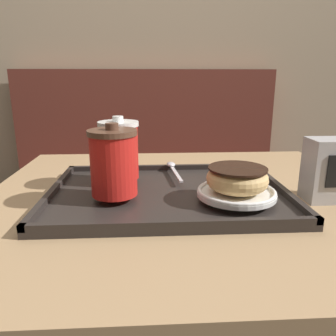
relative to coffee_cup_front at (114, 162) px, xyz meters
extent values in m
cube|color=tan|center=(0.15, 1.16, 0.39)|extent=(8.00, 0.05, 2.40)
cube|color=brown|center=(0.05, 0.90, -0.58)|extent=(1.30, 0.44, 0.45)
cube|color=brown|center=(0.05, 1.08, -0.08)|extent=(1.30, 0.08, 0.55)
cube|color=tan|center=(0.15, 0.06, -0.10)|extent=(0.87, 0.79, 0.03)
cylinder|color=#333338|center=(0.15, 0.06, -0.46)|extent=(0.08, 0.08, 0.69)
cube|color=#282321|center=(0.11, 0.04, -0.08)|extent=(0.49, 0.36, 0.01)
cube|color=#282321|center=(0.11, -0.13, -0.07)|extent=(0.49, 0.01, 0.01)
cube|color=#282321|center=(0.11, 0.21, -0.07)|extent=(0.49, 0.01, 0.01)
cube|color=#282321|center=(-0.13, 0.04, -0.07)|extent=(0.01, 0.36, 0.01)
cube|color=#282321|center=(0.35, 0.04, -0.07)|extent=(0.01, 0.36, 0.01)
cylinder|color=red|center=(0.00, 0.00, -0.01)|extent=(0.09, 0.09, 0.12)
cylinder|color=brown|center=(0.00, 0.00, 0.06)|extent=(0.09, 0.09, 0.01)
cylinder|color=brown|center=(0.00, 0.00, 0.07)|extent=(0.02, 0.02, 0.01)
cylinder|color=red|center=(0.00, 0.11, -0.01)|extent=(0.08, 0.08, 0.12)
cylinder|color=white|center=(0.00, 0.11, 0.06)|extent=(0.09, 0.09, 0.01)
cylinder|color=white|center=(0.00, 0.11, 0.07)|extent=(0.02, 0.02, 0.01)
cylinder|color=white|center=(0.24, -0.02, -0.06)|extent=(0.15, 0.15, 0.01)
torus|color=white|center=(0.24, -0.02, -0.05)|extent=(0.15, 0.15, 0.01)
torus|color=#DBB270|center=(0.24, -0.02, -0.03)|extent=(0.12, 0.12, 0.04)
cylinder|color=black|center=(0.24, -0.02, -0.01)|extent=(0.11, 0.11, 0.00)
ellipsoid|color=silver|center=(0.12, 0.20, -0.06)|extent=(0.03, 0.04, 0.01)
cube|color=silver|center=(0.13, 0.12, -0.06)|extent=(0.02, 0.12, 0.00)
cube|color=#B7B7BC|center=(0.44, 0.01, -0.02)|extent=(0.11, 0.07, 0.13)
camera|label=1|loc=(0.07, -0.61, 0.16)|focal=35.00mm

